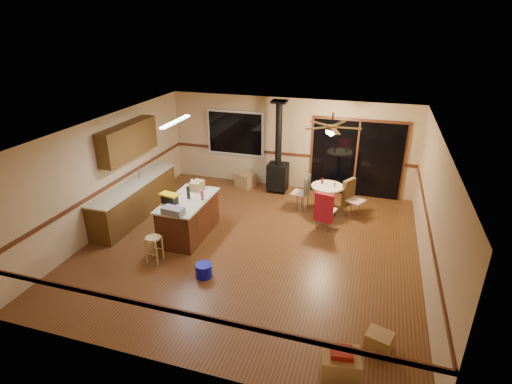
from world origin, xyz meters
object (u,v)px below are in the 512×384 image
at_px(wood_stove, 278,167).
at_px(chair_near, 324,208).
at_px(chair_left, 304,189).
at_px(box_under_window, 245,180).
at_px(box_corner_b, 379,342).
at_px(box_corner_a, 340,365).
at_px(toolbox_grey, 173,211).
at_px(bar_stool, 154,249).
at_px(chair_right, 349,193).
at_px(toolbox_black, 170,199).
at_px(dining_table, 327,195).
at_px(kitchen_island, 189,217).
at_px(blue_bucket, 204,270).

height_order(wood_stove, chair_near, wood_stove).
height_order(chair_left, box_under_window, chair_left).
bearing_deg(box_corner_b, box_corner_a, -127.12).
bearing_deg(box_corner_b, toolbox_grey, 159.21).
xyz_separation_m(bar_stool, chair_right, (3.59, 3.30, 0.32)).
height_order(toolbox_black, box_under_window, toolbox_black).
bearing_deg(dining_table, toolbox_black, -143.85).
bearing_deg(box_corner_b, chair_near, 111.40).
bearing_deg(chair_left, box_under_window, 151.87).
relative_size(wood_stove, box_under_window, 4.84).
height_order(kitchen_island, box_under_window, kitchen_island).
height_order(toolbox_grey, bar_stool, toolbox_grey).
relative_size(wood_stove, bar_stool, 4.55).
height_order(chair_right, box_corner_a, chair_right).
distance_m(kitchen_island, blue_bucket, 1.71).
bearing_deg(toolbox_black, kitchen_island, 45.44).
distance_m(dining_table, box_under_window, 2.77).
height_order(toolbox_grey, box_corner_a, toolbox_grey).
bearing_deg(blue_bucket, kitchen_island, 124.96).
distance_m(wood_stove, chair_left, 1.36).
xyz_separation_m(bar_stool, chair_near, (3.11, 2.28, 0.32)).
relative_size(dining_table, box_under_window, 1.54).
relative_size(toolbox_grey, chair_near, 0.64).
bearing_deg(chair_near, dining_table, 93.79).
bearing_deg(box_corner_a, bar_stool, 155.31).
distance_m(box_under_window, box_corner_b, 6.69).
height_order(dining_table, box_corner_a, dining_table).
distance_m(chair_near, chair_right, 1.12).
height_order(chair_left, chair_near, same).
distance_m(toolbox_black, bar_stool, 1.14).
height_order(wood_stove, chair_right, wood_stove).
bearing_deg(chair_right, toolbox_black, -146.57).
bearing_deg(chair_left, chair_right, 2.83).
xyz_separation_m(wood_stove, box_corner_a, (2.43, -6.03, -0.53)).
xyz_separation_m(kitchen_island, wood_stove, (1.30, 3.05, 0.28)).
relative_size(chair_near, box_corner_a, 1.34).
height_order(box_under_window, box_corner_b, box_under_window).
distance_m(toolbox_grey, box_corner_b, 4.57).
relative_size(bar_stool, chair_near, 0.79).
bearing_deg(dining_table, chair_left, 172.23).
relative_size(dining_table, chair_left, 1.55).
distance_m(bar_stool, box_corner_b, 4.60).
bearing_deg(wood_stove, chair_near, -50.61).
height_order(chair_left, box_corner_a, chair_left).
bearing_deg(chair_right, kitchen_island, -147.75).
xyz_separation_m(box_under_window, box_corner_a, (3.41, -6.08, -0.01)).
bearing_deg(blue_bucket, toolbox_grey, 144.75).
bearing_deg(box_corner_b, bar_stool, 165.58).
bearing_deg(blue_bucket, chair_right, 55.48).
bearing_deg(toolbox_grey, dining_table, 44.08).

